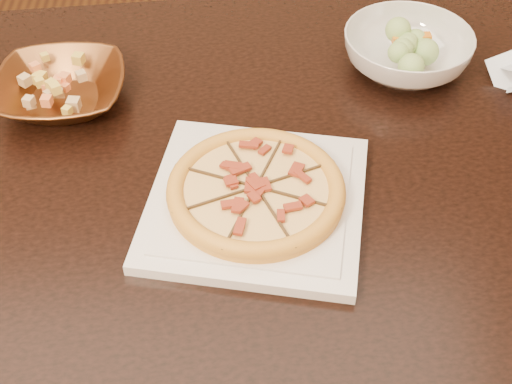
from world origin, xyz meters
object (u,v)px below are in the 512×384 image
dining_table (207,192)px  plate (256,201)px  pizza (256,190)px  bronze_bowl (62,90)px  salad_bowl (407,52)px

dining_table → plate: 0.19m
pizza → dining_table: bearing=120.6°
dining_table → pizza: bearing=-59.4°
dining_table → pizza: (0.08, -0.13, 0.13)m
plate → bronze_bowl: 0.41m
plate → salad_bowl: 0.44m
dining_table → bronze_bowl: (-0.24, 0.13, 0.12)m
bronze_bowl → salad_bowl: size_ratio=0.95×
pizza → bronze_bowl: bronze_bowl is taller
dining_table → bronze_bowl: bearing=151.5°
plate → dining_table: bearing=120.6°
dining_table → salad_bowl: size_ratio=6.68×
bronze_bowl → salad_bowl: salad_bowl is taller
plate → salad_bowl: salad_bowl is taller
pizza → plate: bearing=-4.0°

